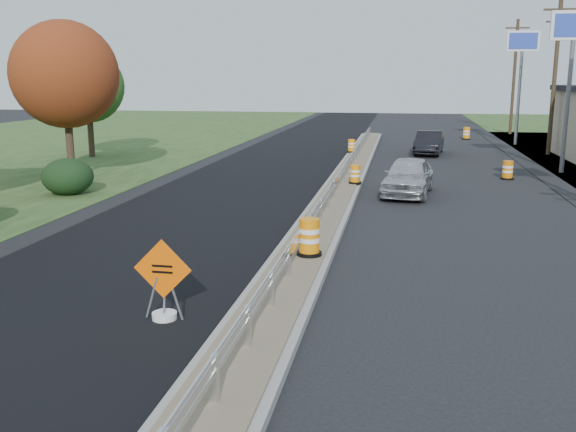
% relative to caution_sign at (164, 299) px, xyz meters
% --- Properties ---
extents(ground, '(140.00, 140.00, 0.00)m').
position_rel_caution_sign_xyz_m(ground, '(2.07, 6.58, -0.42)').
color(ground, black).
rests_on(ground, ground).
extents(milled_overlay, '(7.20, 120.00, 0.01)m').
position_rel_caution_sign_xyz_m(milled_overlay, '(-2.33, 16.58, -0.42)').
color(milled_overlay, black).
rests_on(milled_overlay, ground).
extents(median, '(1.60, 55.00, 0.23)m').
position_rel_caution_sign_xyz_m(median, '(2.07, 14.58, -0.31)').
color(median, gray).
rests_on(median, ground).
extents(guardrail, '(0.10, 46.15, 0.72)m').
position_rel_caution_sign_xyz_m(guardrail, '(2.07, 15.58, 0.31)').
color(guardrail, silver).
rests_on(guardrail, median).
extents(pylon_sign_mid, '(2.20, 0.30, 7.90)m').
position_rel_caution_sign_xyz_m(pylon_sign_mid, '(12.57, 22.58, 6.05)').
color(pylon_sign_mid, slate).
rests_on(pylon_sign_mid, ground).
extents(pylon_sign_north, '(2.20, 0.30, 7.90)m').
position_rel_caution_sign_xyz_m(pylon_sign_north, '(12.57, 36.58, 6.05)').
color(pylon_sign_north, slate).
rests_on(pylon_sign_north, ground).
extents(utility_pole_nmid, '(1.90, 0.26, 9.40)m').
position_rel_caution_sign_xyz_m(utility_pole_nmid, '(13.57, 30.58, 4.51)').
color(utility_pole_nmid, '#473523').
rests_on(utility_pole_nmid, ground).
extents(utility_pole_north, '(1.90, 0.26, 9.40)m').
position_rel_caution_sign_xyz_m(utility_pole_north, '(13.57, 45.58, 4.51)').
color(utility_pole_north, '#473523').
rests_on(utility_pole_north, ground).
extents(hedge_north, '(2.09, 2.09, 1.52)m').
position_rel_caution_sign_xyz_m(hedge_north, '(-8.93, 12.58, 0.34)').
color(hedge_north, black).
rests_on(hedge_north, ground).
extents(tree_near_red, '(4.95, 4.95, 7.35)m').
position_rel_caution_sign_xyz_m(tree_near_red, '(-10.93, 16.58, 4.44)').
color(tree_near_red, '#473523').
rests_on(tree_near_red, ground).
extents(tree_near_back, '(4.29, 4.29, 6.37)m').
position_rel_caution_sign_xyz_m(tree_near_back, '(-13.93, 24.58, 3.79)').
color(tree_near_back, '#473523').
rests_on(tree_near_back, ground).
extents(caution_sign, '(1.20, 0.50, 1.66)m').
position_rel_caution_sign_xyz_m(caution_sign, '(0.00, 0.00, 0.00)').
color(caution_sign, white).
rests_on(caution_sign, ground).
extents(barrel_median_near, '(0.66, 0.66, 0.97)m').
position_rel_caution_sign_xyz_m(barrel_median_near, '(2.30, 4.41, 0.27)').
color(barrel_median_near, black).
rests_on(barrel_median_near, median).
extents(barrel_median_mid, '(0.55, 0.55, 0.80)m').
position_rel_caution_sign_xyz_m(barrel_median_mid, '(2.62, 16.14, 0.19)').
color(barrel_median_mid, black).
rests_on(barrel_median_mid, median).
extents(barrel_median_far, '(0.53, 0.53, 0.78)m').
position_rel_caution_sign_xyz_m(barrel_median_far, '(1.52, 27.99, 0.18)').
color(barrel_median_far, black).
rests_on(barrel_median_far, median).
extents(barrel_shoulder_near, '(0.60, 0.60, 0.88)m').
position_rel_caution_sign_xyz_m(barrel_shoulder_near, '(9.56, 20.01, 0.00)').
color(barrel_shoulder_near, black).
rests_on(barrel_shoulder_near, ground).
extents(barrel_shoulder_far, '(0.64, 0.64, 0.94)m').
position_rel_caution_sign_xyz_m(barrel_shoulder_far, '(9.49, 40.25, 0.03)').
color(barrel_shoulder_far, black).
rests_on(barrel_shoulder_far, ground).
extents(car_silver, '(2.40, 4.73, 1.54)m').
position_rel_caution_sign_xyz_m(car_silver, '(4.87, 15.04, 0.35)').
color(car_silver, silver).
rests_on(car_silver, ground).
extents(car_dark_mid, '(2.07, 4.55, 1.45)m').
position_rel_caution_sign_xyz_m(car_dark_mid, '(6.24, 29.66, 0.30)').
color(car_dark_mid, black).
rests_on(car_dark_mid, ground).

